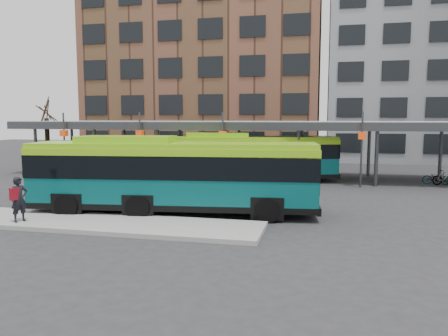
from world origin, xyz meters
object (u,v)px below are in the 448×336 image
Objects in this scene: pedestrian at (19,199)px; tree at (48,143)px; bus_rear at (246,156)px; bus_front at (172,174)px.

tree is at bearing 59.21° from pedestrian.
bus_rear is 6.80× the size of pedestrian.
bus_front is (14.92, -12.22, -0.57)m from tree.
bus_rear is (16.43, -1.51, -0.66)m from tree.
tree is at bearing 133.81° from bus_front.
bus_rear is 15.86m from pedestrian.
pedestrian is (-6.84, -14.29, -0.66)m from bus_rear.
bus_rear is at bearing 2.37° from pedestrian.
bus_front reaches higher than bus_rear.
bus_front is at bearing -116.92° from bus_rear.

